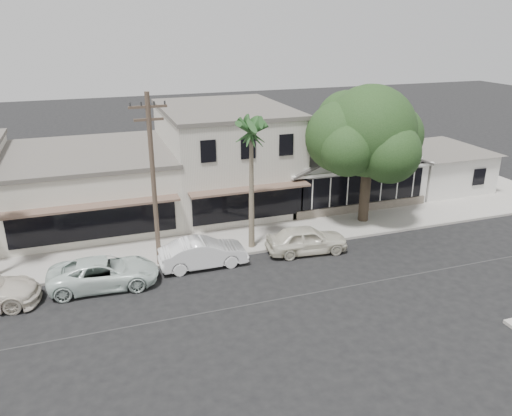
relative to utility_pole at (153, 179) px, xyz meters
name	(u,v)px	position (x,y,z in m)	size (l,w,h in m)	color
ground	(361,284)	(9.00, -5.20, -4.79)	(140.00, 140.00, 0.00)	black
sidewalk_north	(173,250)	(1.00, 1.55, -4.71)	(90.00, 3.50, 0.15)	#9E9991
corner_shop	(336,160)	(14.00, 7.27, -2.17)	(10.40, 8.60, 5.10)	white
side_cottage	(437,169)	(22.20, 6.30, -3.29)	(6.00, 6.00, 3.00)	white
row_building_near	(225,158)	(6.00, 8.30, -1.54)	(8.00, 10.00, 6.50)	beige
row_building_midnear	(90,187)	(-3.00, 8.30, -2.69)	(10.00, 10.00, 4.20)	silver
utility_pole	(153,179)	(0.00, 0.00, 0.00)	(1.80, 0.24, 9.00)	brown
car_0	(307,239)	(7.97, -1.00, -4.03)	(1.80, 4.48, 1.53)	silver
car_1	(203,253)	(2.17, -0.78, -4.04)	(1.59, 4.55, 1.50)	white
car_2	(104,273)	(-2.83, -1.28, -4.07)	(2.38, 5.16, 1.43)	silver
shade_tree	(366,133)	(13.15, 2.12, 0.90)	(7.80, 7.05, 8.65)	#423628
palm_east	(251,132)	(5.24, 0.41, 1.89)	(3.08, 3.08, 7.79)	#726651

